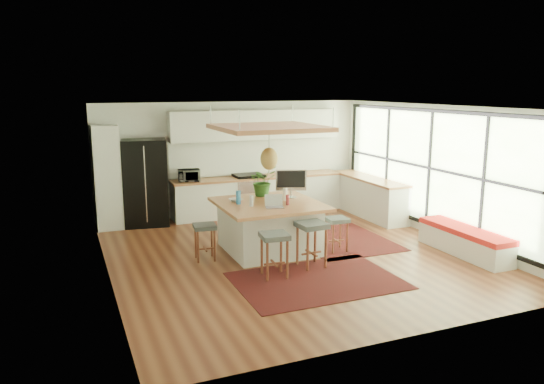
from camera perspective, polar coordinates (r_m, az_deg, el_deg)
name	(u,v)px	position (r m, az deg, el deg)	size (l,w,h in m)	color
floor	(292,254)	(9.70, 2.23, -6.84)	(7.00, 7.00, 0.00)	#582719
ceiling	(293,107)	(9.21, 2.36, 9.31)	(7.00, 7.00, 0.00)	white
wall_back	(233,158)	(12.59, -4.36, 3.72)	(6.50, 6.50, 0.00)	silver
wall_front	(415,232)	(6.43, 15.41, -4.29)	(6.50, 6.50, 0.00)	silver
wall_left	(105,197)	(8.56, -17.90, -0.54)	(7.00, 7.00, 0.00)	silver
wall_right	(438,172)	(11.10, 17.75, 2.14)	(7.00, 7.00, 0.00)	silver
window_wall	(437,169)	(11.07, 17.64, 2.39)	(0.10, 6.20, 2.60)	black
pantry	(107,178)	(11.74, -17.67, 1.52)	(0.55, 0.60, 2.25)	silver
back_counter_base	(259,196)	(12.63, -1.47, -0.42)	(4.20, 0.60, 0.88)	silver
back_counter_top	(259,177)	(12.54, -1.48, 1.64)	(4.24, 0.64, 0.05)	#9C5837
backsplash	(254,157)	(12.75, -1.98, 3.84)	(4.20, 0.02, 0.80)	white
upper_cabinets	(256,125)	(12.52, -1.74, 7.38)	(4.20, 0.34, 0.70)	silver
range	(249,194)	(12.53, -2.54, -0.24)	(0.76, 0.62, 1.00)	#A5A5AA
right_counter_base	(369,197)	(12.66, 10.59, -0.59)	(0.60, 2.50, 0.88)	silver
right_counter_top	(370,179)	(12.57, 10.66, 1.46)	(0.64, 2.54, 0.05)	#9C5837
window_bench	(464,241)	(10.27, 20.37, -5.07)	(0.52, 2.00, 0.50)	silver
ceiling_panel	(269,143)	(9.51, -0.33, 5.46)	(1.86, 1.86, 0.80)	#9C5837
rug_near	(317,281)	(8.46, 4.97, -9.67)	(2.60, 1.80, 0.01)	black
rug_right	(336,238)	(10.79, 7.07, -4.99)	(1.80, 2.60, 0.01)	black
fridge	(146,184)	(11.85, -13.72, 0.84)	(0.96, 0.75, 1.92)	black
island	(269,227)	(9.78, -0.36, -3.83)	(1.85, 1.85, 0.93)	#9C5837
stool_near_left	(274,256)	(8.48, 0.26, -7.05)	(0.44, 0.44, 0.74)	#43494A
stool_near_right	(311,247)	(8.97, 4.36, -6.02)	(0.47, 0.47, 0.79)	#43494A
stool_right_front	(337,233)	(9.86, 7.12, -4.46)	(0.38, 0.38, 0.65)	#43494A
stool_right_back	(311,221)	(10.64, 4.27, -3.21)	(0.39, 0.39, 0.65)	#43494A
stool_left_side	(205,241)	(9.38, -7.37, -5.31)	(0.39, 0.39, 0.65)	#43494A
laptop	(275,201)	(9.23, 0.29, -1.02)	(0.32, 0.34, 0.24)	#A5A5AA
monitor	(291,184)	(10.06, 2.10, 0.83)	(0.60, 0.22, 0.56)	#A5A5AA
microwave	(189,174)	(11.99, -9.11, 1.96)	(0.49, 0.27, 0.33)	#A5A5AA
island_plant	(262,184)	(10.24, -1.05, 0.89)	(0.54, 0.60, 0.47)	#1E4C19
island_bowl	(236,200)	(9.76, -4.00, -0.90)	(0.24, 0.24, 0.06)	white
island_bottle_0	(239,199)	(9.55, -3.65, -0.77)	(0.07, 0.07, 0.19)	#3489D3
island_bottle_1	(251,201)	(9.37, -2.29, -0.99)	(0.07, 0.07, 0.19)	silver
island_bottle_2	(288,200)	(9.48, 1.72, -0.85)	(0.07, 0.07, 0.19)	#9B3339
island_bottle_3	(285,196)	(9.83, 1.42, -0.40)	(0.07, 0.07, 0.19)	white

